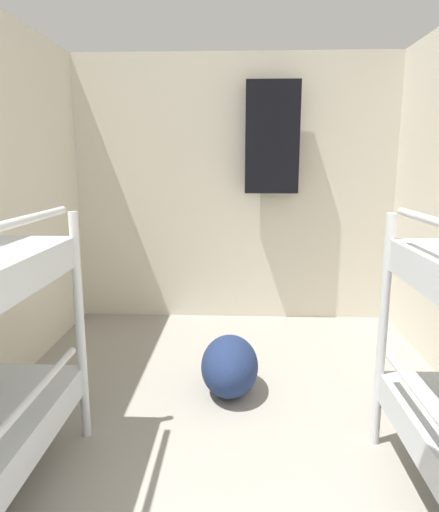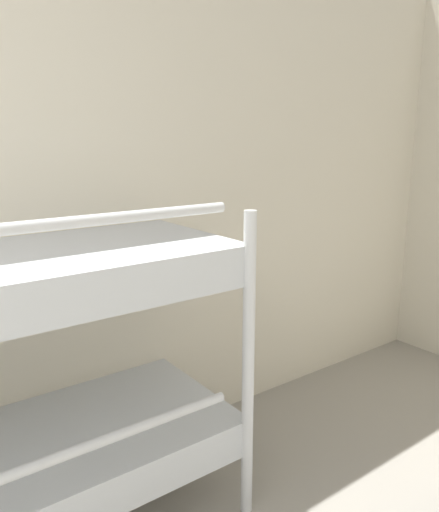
{
  "view_description": "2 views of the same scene",
  "coord_description": "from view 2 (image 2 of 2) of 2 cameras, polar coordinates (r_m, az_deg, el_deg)",
  "views": [
    {
      "loc": [
        0.04,
        0.3,
        1.38
      ],
      "look_at": [
        -0.07,
        2.82,
        0.86
      ],
      "focal_mm": 32.0,
      "sensor_mm": 36.0,
      "label": 1
    },
    {
      "loc": [
        0.53,
        1.34,
        1.4
      ],
      "look_at": [
        -0.83,
        2.34,
        0.99
      ],
      "focal_mm": 35.0,
      "sensor_mm": 36.0,
      "label": 2
    }
  ],
  "objects": [
    {
      "name": "wall_left",
      "position": [
        2.11,
        -13.66,
        6.18
      ],
      "size": [
        0.06,
        4.42,
        2.28
      ],
      "color": "beige",
      "rests_on": "ground_plane"
    }
  ]
}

